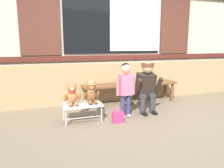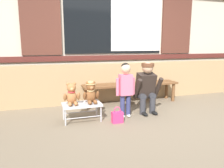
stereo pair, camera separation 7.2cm
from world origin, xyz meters
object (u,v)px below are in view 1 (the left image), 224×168
(small_display_bench, at_px, (82,106))
(adult_crouching, at_px, (146,87))
(teddy_bear_with_hat, at_px, (91,93))
(child_standing, at_px, (126,84))
(teddy_bear_plain, at_px, (72,95))
(handbag_on_ground, at_px, (118,117))
(wooden_bench_long, at_px, (131,86))

(small_display_bench, bearing_deg, adult_crouching, 3.81)
(teddy_bear_with_hat, height_order, child_standing, child_standing)
(teddy_bear_plain, relative_size, handbag_on_ground, 1.34)
(small_display_bench, distance_m, adult_crouching, 1.25)
(wooden_bench_long, distance_m, teddy_bear_plain, 1.58)
(child_standing, distance_m, handbag_on_ground, 0.59)
(child_standing, distance_m, adult_crouching, 0.50)
(wooden_bench_long, distance_m, handbag_on_ground, 1.27)
(wooden_bench_long, xyz_separation_m, small_display_bench, (-1.21, -0.77, -0.11))
(small_display_bench, bearing_deg, teddy_bear_with_hat, 0.77)
(child_standing, bearing_deg, teddy_bear_with_hat, 175.89)
(teddy_bear_with_hat, distance_m, handbag_on_ground, 0.60)
(wooden_bench_long, xyz_separation_m, adult_crouching, (0.02, -0.68, 0.11))
(wooden_bench_long, bearing_deg, handbag_on_ground, -123.31)
(teddy_bear_plain, bearing_deg, child_standing, -2.64)
(handbag_on_ground, bearing_deg, small_display_bench, 153.15)
(teddy_bear_plain, bearing_deg, handbag_on_ground, -21.37)
(adult_crouching, bearing_deg, teddy_bear_with_hat, -175.73)
(small_display_bench, height_order, teddy_bear_plain, teddy_bear_plain)
(small_display_bench, bearing_deg, wooden_bench_long, 32.28)
(adult_crouching, bearing_deg, child_standing, -165.26)
(small_display_bench, xyz_separation_m, teddy_bear_with_hat, (0.16, 0.00, 0.21))
(teddy_bear_with_hat, xyz_separation_m, adult_crouching, (1.07, 0.08, 0.01))
(small_display_bench, distance_m, teddy_bear_plain, 0.25)
(small_display_bench, distance_m, handbag_on_ground, 0.62)
(teddy_bear_with_hat, bearing_deg, wooden_bench_long, 35.96)
(wooden_bench_long, distance_m, teddy_bear_with_hat, 1.31)
(small_display_bench, xyz_separation_m, child_standing, (0.76, -0.04, 0.33))
(adult_crouching, bearing_deg, small_display_bench, -176.19)
(wooden_bench_long, height_order, teddy_bear_with_hat, teddy_bear_with_hat)
(adult_crouching, bearing_deg, wooden_bench_long, 91.43)
(teddy_bear_plain, bearing_deg, wooden_bench_long, 29.12)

